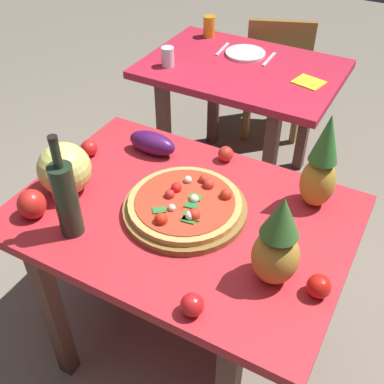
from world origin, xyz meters
name	(u,v)px	position (x,y,z in m)	size (l,w,h in m)	color
ground_plane	(185,337)	(0.00, 0.00, 0.00)	(10.00, 10.00, 0.00)	gray
display_table	(183,233)	(0.00, 0.00, 0.66)	(1.14, 0.81, 0.76)	brown
background_table	(241,86)	(-0.29, 1.15, 0.64)	(1.03, 0.72, 0.76)	brown
dining_chair	(276,71)	(-0.29, 1.74, 0.48)	(0.52, 0.52, 0.85)	brown
pizza_board	(185,209)	(0.01, 0.01, 0.77)	(0.43, 0.43, 0.03)	brown
pizza	(186,203)	(0.01, 0.01, 0.80)	(0.39, 0.39, 0.06)	tan
wine_bottle	(66,198)	(-0.27, -0.25, 0.90)	(0.08, 0.08, 0.37)	#202F1F
pineapple_left	(321,167)	(0.38, 0.26, 0.92)	(0.12, 0.12, 0.36)	#B99131
pineapple_right	(277,245)	(0.37, -0.12, 0.90)	(0.14, 0.14, 0.31)	#BF8833
melon	(64,169)	(-0.42, -0.09, 0.86)	(0.19, 0.19, 0.19)	#DADB6F
bell_pepper	(32,204)	(-0.43, -0.25, 0.81)	(0.10, 0.10, 0.11)	red
eggplant	(152,143)	(-0.28, 0.25, 0.81)	(0.20, 0.09, 0.09)	#461552
tomato_by_bottle	(319,286)	(0.51, -0.12, 0.80)	(0.07, 0.07, 0.07)	red
tomato_beside_pepper	(89,148)	(-0.49, 0.12, 0.79)	(0.07, 0.07, 0.07)	red
tomato_near_board	(192,305)	(0.23, -0.34, 0.80)	(0.07, 0.07, 0.07)	red
tomato_at_corner	(224,154)	(0.00, 0.34, 0.79)	(0.06, 0.06, 0.06)	red
drinking_glass_juice	(209,26)	(-0.62, 1.42, 0.82)	(0.07, 0.07, 0.12)	orange
drinking_glass_water	(168,57)	(-0.63, 0.96, 0.81)	(0.07, 0.07, 0.10)	silver
dinner_plate	(245,53)	(-0.33, 1.29, 0.77)	(0.22, 0.22, 0.02)	white
fork_utensil	(222,49)	(-0.47, 1.29, 0.77)	(0.02, 0.18, 0.01)	silver
knife_utensil	(269,59)	(-0.19, 1.29, 0.77)	(0.02, 0.18, 0.01)	silver
napkin_folded	(309,82)	(0.08, 1.13, 0.76)	(0.14, 0.12, 0.01)	yellow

